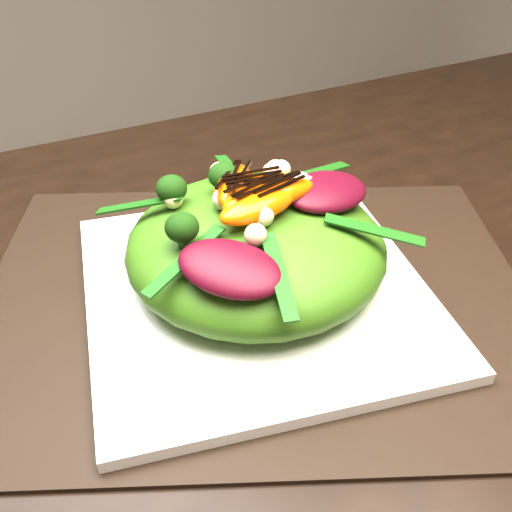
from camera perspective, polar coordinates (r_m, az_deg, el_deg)
name	(u,v)px	position (r m, az deg, el deg)	size (l,w,h in m)	color
dining_table	(204,377)	(0.50, -5.02, -11.41)	(1.60, 0.90, 0.75)	black
placemat	(256,297)	(0.54, 0.00, -3.94)	(0.49, 0.37, 0.00)	black
plate_base	(256,291)	(0.53, 0.00, -3.32)	(0.29, 0.29, 0.01)	white
salad_bowl	(256,278)	(0.52, 0.00, -2.10)	(0.24, 0.24, 0.02)	white
lettuce_mound	(256,246)	(0.50, 0.00, 0.94)	(0.22, 0.22, 0.07)	#3C6C14
radicchio_leaf	(327,192)	(0.50, 6.75, 6.11)	(0.08, 0.05, 0.02)	#3E0612
orange_segment	(224,186)	(0.50, -3.11, 6.64)	(0.07, 0.03, 0.02)	#FC4F04
broccoli_floret	(155,206)	(0.48, -9.64, 4.73)	(0.04, 0.04, 0.04)	#173309
macadamia_nut	(318,228)	(0.46, 5.91, 2.64)	(0.02, 0.02, 0.02)	beige
balsamic_drizzle	(223,176)	(0.50, -3.14, 7.62)	(0.05, 0.00, 0.00)	black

